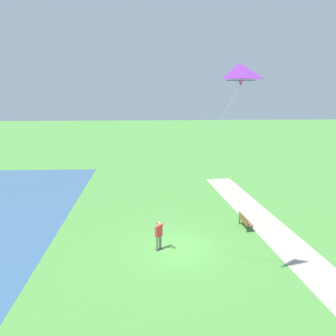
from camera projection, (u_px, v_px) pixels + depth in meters
name	position (u px, v px, depth m)	size (l,w,h in m)	color
ground_plane	(176.00, 249.00, 19.85)	(120.00, 120.00, 0.00)	#4C8E3D
walkway_path	(310.00, 265.00, 18.20)	(2.40, 32.00, 0.02)	#ADA393
person_kite_flyer	(159.00, 233.00, 19.56)	(0.56, 0.61, 1.83)	#232328
flying_kite	(238.00, 77.00, 13.53)	(3.65, 4.16, 8.46)	purple
park_bench_near_walkway	(245.00, 221.00, 22.56)	(0.63, 1.54, 0.88)	brown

